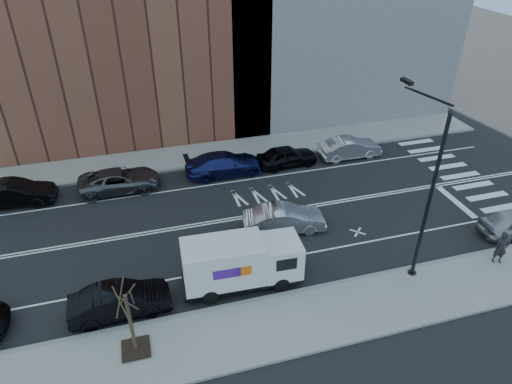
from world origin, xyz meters
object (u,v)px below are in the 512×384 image
fedex_van (241,262)px  driving_sedan (284,219)px  far_parked_b (15,193)px  pedestrian (501,248)px

fedex_van → driving_sedan: size_ratio=1.27×
driving_sedan → far_parked_b: bearing=71.8°
driving_sedan → pedestrian: size_ratio=2.53×
far_parked_b → driving_sedan: far_parked_b is taller
pedestrian → driving_sedan: bearing=167.4°
far_parked_b → driving_sedan: bearing=-109.3°
fedex_van → far_parked_b: 16.28m
fedex_van → far_parked_b: (-11.95, 11.03, -0.62)m
fedex_van → far_parked_b: fedex_van is taller
fedex_van → driving_sedan: bearing=48.9°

